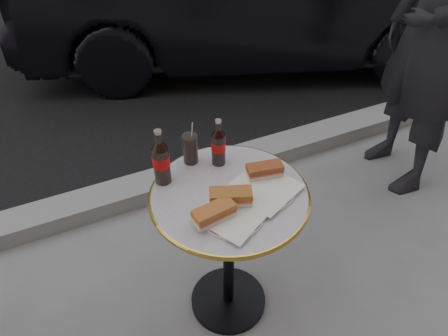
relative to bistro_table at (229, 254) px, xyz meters
name	(u,v)px	position (x,y,z in m)	size (l,w,h in m)	color
ground	(228,301)	(0.00, 0.00, -0.37)	(80.00, 80.00, 0.00)	gray
curb	(167,182)	(0.00, 0.90, -0.32)	(40.00, 0.20, 0.12)	gray
bistro_table	(229,254)	(0.00, 0.00, 0.00)	(0.62, 0.62, 0.73)	#BAB2C4
plate_left	(232,215)	(-0.04, -0.11, 0.37)	(0.23, 0.23, 0.01)	silver
plate_right	(264,189)	(0.13, -0.04, 0.37)	(0.24, 0.24, 0.01)	white
sandwich_left_a	(214,214)	(-0.11, -0.11, 0.41)	(0.15, 0.07, 0.05)	#B4632D
sandwich_left_b	(231,197)	(-0.02, -0.06, 0.41)	(0.16, 0.07, 0.05)	#A55D2A
sandwich_right	(265,171)	(0.16, 0.02, 0.40)	(0.14, 0.07, 0.05)	brown
cola_bottle_left	(161,157)	(-0.21, 0.17, 0.49)	(0.07, 0.07, 0.24)	black
cola_bottle_right	(218,142)	(0.04, 0.18, 0.47)	(0.06, 0.06, 0.21)	black
cola_glass	(190,149)	(-0.06, 0.24, 0.43)	(0.06, 0.06, 0.13)	black
pedestrian	(439,34)	(1.41, 0.43, 0.58)	(0.69, 0.45, 1.90)	black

